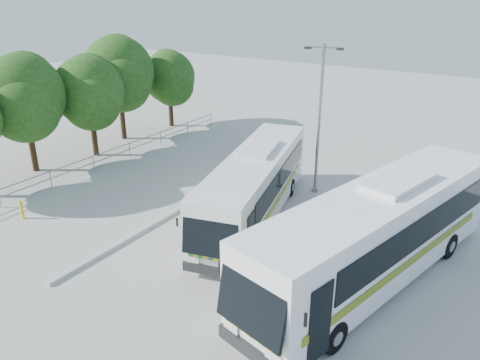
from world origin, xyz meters
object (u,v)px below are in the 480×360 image
Objects in this scene: tree_far_c at (89,91)px; tree_far_d at (119,72)px; tree_far_e at (170,77)px; coach_adjacent at (377,233)px; tree_far_b at (24,96)px; coach_main at (255,185)px; bollard at (22,209)px; lamppost at (320,114)px.

tree_far_d is at bearing 107.83° from tree_far_c.
tree_far_e is 0.44× the size of coach_adjacent.
tree_far_b is 0.60× the size of coach_main.
coach_main is (13.98, -10.37, -2.16)m from tree_far_e.
tree_far_c is 6.81× the size of bollard.
tree_far_d is at bearing 114.15° from bollard.
tree_far_d reaches higher than tree_far_b.
bollard is (4.15, -8.22, -3.78)m from tree_far_c.
tree_far_e is 17.54m from coach_main.
tree_far_c reaches higher than coach_main.
bollard is (-9.32, -6.05, -1.25)m from coach_main.
bollard is (-15.74, -4.07, -1.52)m from coach_adjacent.
tree_far_b is 7.80m from bollard.
tree_far_e is at bearing 105.85° from bollard.
lamppost reaches higher than coach_main.
tree_far_d is at bearing 173.31° from coach_adjacent.
coach_main is at bearing 6.87° from tree_far_b.
lamppost reaches higher than coach_adjacent.
tree_far_d is 16.09m from coach_main.
tree_far_e is at bearing 162.54° from coach_adjacent.
tree_far_d is 0.94× the size of lamppost.
tree_far_e is 17.41m from bollard.
tree_far_b is at bearing -172.56° from lamppost.
coach_main is 6.73m from coach_adjacent.
tree_far_c is at bearing 156.44° from coach_main.
tree_far_b is 1.07× the size of tree_far_c.
tree_far_d reaches higher than coach_adjacent.
tree_far_c is 0.83× the size of lamppost.
lamppost is at bearing 22.04° from tree_far_b.
tree_far_c is (0.89, 3.90, -0.31)m from tree_far_b.
coach_main is at bearing -36.57° from tree_far_e.
tree_far_e reaches higher than bollard.
tree_far_c is at bearing 77.09° from tree_far_b.
coach_adjacent is at bearing -65.47° from lamppost.
bollard is (5.34, -11.92, -4.34)m from tree_far_d.
coach_adjacent is 14.05× the size of bollard.
coach_adjacent reaches higher than coach_main.
tree_far_d is at bearing 143.77° from coach_main.
tree_far_e is 23.92m from coach_adjacent.
tree_far_e is (0.39, 12.10, -0.68)m from tree_far_b.
tree_far_e is (-0.51, 8.20, -0.37)m from tree_far_c.
tree_far_d reaches higher than bollard.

